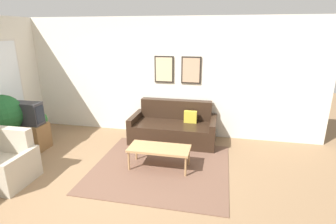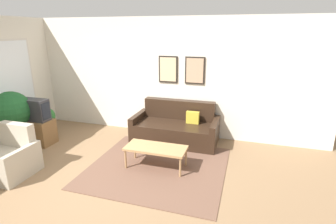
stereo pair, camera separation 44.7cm
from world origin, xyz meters
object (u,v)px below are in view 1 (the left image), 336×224
object	(u,v)px
couch	(174,128)
tv	(27,113)
coffee_table	(159,149)
armchair	(5,166)
potted_plant_tall	(3,115)

from	to	relation	value
couch	tv	bearing A→B (deg)	-160.24
coffee_table	armchair	size ratio (longest dim) A/B	1.30
coffee_table	tv	xyz separation A→B (m)	(-2.85, 0.24, 0.41)
coffee_table	armchair	distance (m)	2.55
coffee_table	potted_plant_tall	distance (m)	3.22
couch	tv	xyz separation A→B (m)	(-2.87, -1.03, 0.47)
coffee_table	couch	bearing A→B (deg)	89.09
coffee_table	armchair	xyz separation A→B (m)	(-2.37, -0.96, -0.09)
tv	armchair	world-z (taller)	tv
couch	potted_plant_tall	distance (m)	3.49
armchair	potted_plant_tall	world-z (taller)	potted_plant_tall
armchair	potted_plant_tall	xyz separation A→B (m)	(-0.83, 0.95, 0.51)
tv	armchair	xyz separation A→B (m)	(0.49, -1.20, -0.49)
coffee_table	tv	distance (m)	2.89
potted_plant_tall	couch	bearing A→B (deg)	21.72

